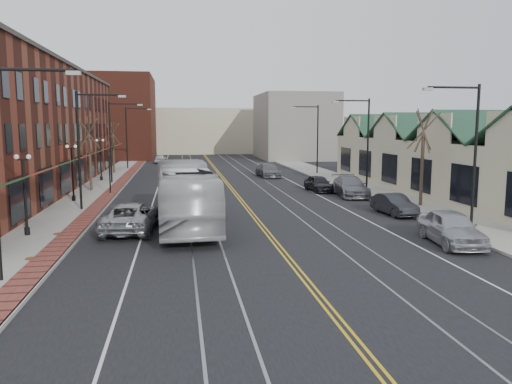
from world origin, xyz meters
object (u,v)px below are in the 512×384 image
object	(u,v)px
parked_car_c	(350,186)
parked_car_d	(319,183)
parked_car_a	(451,228)
parked_car_b	(394,204)
transit_bus	(185,194)
parked_suv	(131,217)

from	to	relation	value
parked_car_c	parked_car_d	size ratio (longest dim) A/B	1.33
parked_car_a	parked_car_b	xyz separation A→B (m)	(0.66, 8.20, -0.17)
parked_car_a	parked_car_d	world-z (taller)	parked_car_a
transit_bus	parked_car_d	xyz separation A→B (m)	(11.96, 13.12, -1.13)
parked_suv	parked_car_a	bearing A→B (deg)	165.03
transit_bus	parked_car_b	distance (m)	13.87
parked_car_b	parked_car_c	size ratio (longest dim) A/B	0.74
transit_bus	parked_car_a	world-z (taller)	transit_bus
transit_bus	parked_car_d	bearing A→B (deg)	-134.78
parked_car_a	parked_car_d	distance (m)	20.08
parked_car_a	parked_car_b	world-z (taller)	parked_car_a
transit_bus	parked_suv	xyz separation A→B (m)	(-3.04, -1.35, -1.02)
parked_car_b	parked_car_d	world-z (taller)	parked_car_d
parked_car_c	parked_car_d	xyz separation A→B (m)	(-1.80, 3.23, -0.10)
parked_car_a	parked_car_c	xyz separation A→B (m)	(0.66, 16.81, -0.04)
parked_car_c	parked_car_d	distance (m)	3.70
parked_car_b	parked_car_a	bearing A→B (deg)	-99.72
parked_car_d	parked_suv	bearing A→B (deg)	-140.04
transit_bus	parked_suv	distance (m)	3.48
parked_suv	parked_car_a	world-z (taller)	parked_car_a
parked_car_b	parked_car_d	bearing A→B (deg)	93.50
transit_bus	parked_car_d	size ratio (longest dim) A/B	3.13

